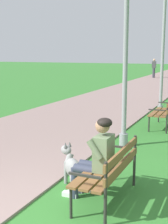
# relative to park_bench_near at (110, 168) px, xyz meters

# --- Properties ---
(paved_path) EXTENTS (4.25, 60.00, 0.04)m
(paved_path) POSITION_rel_park_bench_near_xyz_m (-3.14, 22.79, -0.49)
(paved_path) COLOR gray
(paved_path) RESTS_ON ground
(park_bench_near) EXTENTS (0.55, 1.50, 0.85)m
(park_bench_near) POSITION_rel_park_bench_near_xyz_m (0.00, 0.00, 0.00)
(park_bench_near) COLOR brown
(park_bench_near) RESTS_ON ground
(park_bench_mid) EXTENTS (0.55, 1.50, 0.85)m
(park_bench_mid) POSITION_rel_park_bench_near_xyz_m (-0.10, 5.09, 0.00)
(park_bench_mid) COLOR brown
(park_bench_mid) RESTS_ON ground
(person_seated_on_near_bench) EXTENTS (0.74, 0.49, 1.25)m
(person_seated_on_near_bench) POSITION_rel_park_bench_near_xyz_m (-0.21, -0.01, 0.17)
(person_seated_on_near_bench) COLOR #33384C
(person_seated_on_near_bench) RESTS_ON ground
(dog_grey) EXTENTS (0.78, 0.47, 0.71)m
(dog_grey) POSITION_rel_park_bench_near_xyz_m (-0.70, 0.28, -0.25)
(dog_grey) COLOR gray
(dog_grey) RESTS_ON ground
(lamp_post_near) EXTENTS (0.24, 0.24, 4.27)m
(lamp_post_near) POSITION_rel_park_bench_near_xyz_m (-0.64, 2.80, 1.70)
(lamp_post_near) COLOR gray
(lamp_post_near) RESTS_ON ground
(lamp_post_mid) EXTENTS (0.24, 0.24, 4.75)m
(lamp_post_mid) POSITION_rel_park_bench_near_xyz_m (-0.62, 7.22, 1.94)
(lamp_post_mid) COLOR gray
(lamp_post_mid) RESTS_ON ground
(pedestrian_distant) EXTENTS (0.32, 0.22, 1.65)m
(pedestrian_distant) POSITION_rel_park_bench_near_xyz_m (-4.21, 23.32, 0.33)
(pedestrian_distant) COLOR #383842
(pedestrian_distant) RESTS_ON ground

